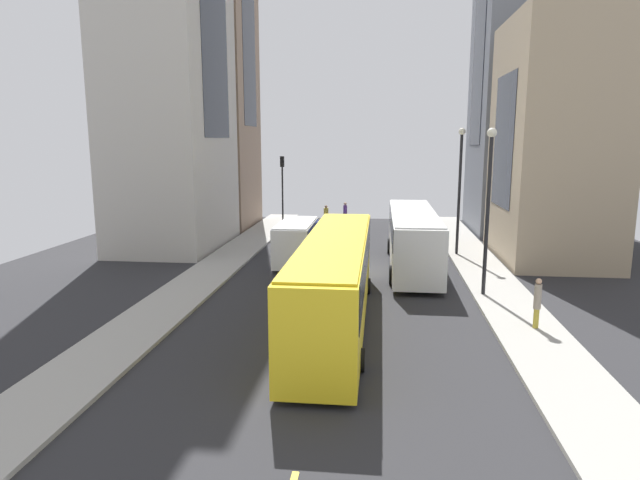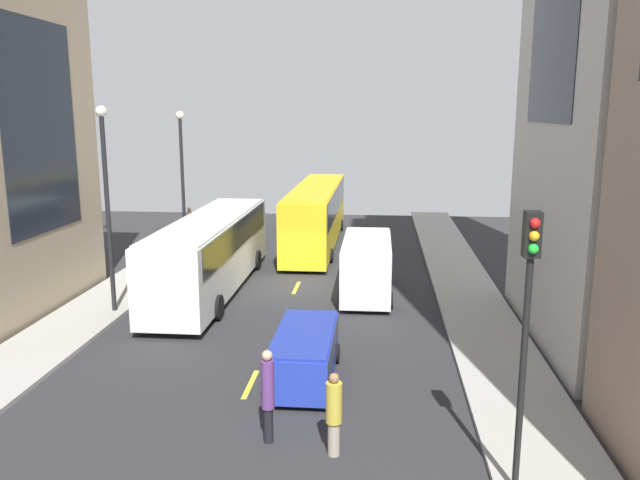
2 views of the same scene
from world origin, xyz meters
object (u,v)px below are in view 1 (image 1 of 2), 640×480
at_px(city_bus_white, 413,234).
at_px(delivery_van_white, 296,239).
at_px(car_blue_0, 336,227).
at_px(traffic_light_near_corner, 282,177).
at_px(streetcar_yellow, 335,273).
at_px(pedestrian_waiting_curb, 345,215).
at_px(pedestrian_crossing_mid, 537,301).
at_px(pedestrian_crossing_near, 326,217).

relative_size(city_bus_white, delivery_van_white, 2.31).
relative_size(car_blue_0, traffic_light_near_corner, 0.75).
xyz_separation_m(streetcar_yellow, pedestrian_waiting_curb, (1.14, -23.43, -0.83)).
distance_m(delivery_van_white, pedestrian_crossing_mid, 15.55).
xyz_separation_m(car_blue_0, pedestrian_crossing_near, (1.19, -4.20, 0.19)).
distance_m(pedestrian_crossing_near, pedestrian_crossing_mid, 26.26).
distance_m(city_bus_white, streetcar_yellow, 11.12).
relative_size(streetcar_yellow, delivery_van_white, 2.67).
bearing_deg(car_blue_0, pedestrian_crossing_near, -74.16).
height_order(streetcar_yellow, delivery_van_white, streetcar_yellow).
xyz_separation_m(pedestrian_crossing_near, traffic_light_near_corner, (3.92, -1.27, 3.18)).
distance_m(pedestrian_crossing_near, pedestrian_waiting_curb, 1.71).
distance_m(city_bus_white, delivery_van_white, 6.97).
bearing_deg(pedestrian_waiting_curb, city_bus_white, 78.81).
relative_size(city_bus_white, car_blue_0, 2.91).
xyz_separation_m(delivery_van_white, traffic_light_near_corner, (3.44, -14.45, 2.76)).
bearing_deg(delivery_van_white, pedestrian_crossing_mid, 135.99).
distance_m(streetcar_yellow, pedestrian_crossing_mid, 7.97).
bearing_deg(streetcar_yellow, delivery_van_white, -73.02).
relative_size(car_blue_0, pedestrian_crossing_mid, 2.21).
relative_size(pedestrian_crossing_near, pedestrian_waiting_curb, 0.86).
distance_m(streetcar_yellow, traffic_light_near_corner, 26.10).
relative_size(delivery_van_white, pedestrian_crossing_mid, 2.78).
distance_m(city_bus_white, pedestrian_crossing_mid, 11.44).
bearing_deg(car_blue_0, pedestrian_waiting_curb, -96.73).
bearing_deg(traffic_light_near_corner, car_blue_0, 133.09).
bearing_deg(city_bus_white, pedestrian_crossing_mid, 111.75).
height_order(city_bus_white, car_blue_0, city_bus_white).
bearing_deg(delivery_van_white, pedestrian_crossing_near, -92.10).
height_order(city_bus_white, streetcar_yellow, streetcar_yellow).
distance_m(pedestrian_crossing_mid, traffic_light_near_corner, 29.33).
relative_size(pedestrian_waiting_curb, pedestrian_crossing_mid, 1.19).
xyz_separation_m(city_bus_white, pedestrian_crossing_mid, (-4.23, 10.60, -0.77)).
bearing_deg(pedestrian_crossing_near, car_blue_0, -76.02).
relative_size(delivery_van_white, pedestrian_waiting_curb, 2.34).
bearing_deg(city_bus_white, pedestrian_waiting_curb, -69.55).
distance_m(delivery_van_white, pedestrian_waiting_curb, 12.92).
height_order(pedestrian_crossing_near, traffic_light_near_corner, traffic_light_near_corner).
relative_size(city_bus_white, streetcar_yellow, 0.87).
relative_size(city_bus_white, pedestrian_crossing_mid, 6.42).
xyz_separation_m(delivery_van_white, car_blue_0, (-1.68, -8.99, -0.62)).
bearing_deg(streetcar_yellow, pedestrian_crossing_mid, 179.17).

